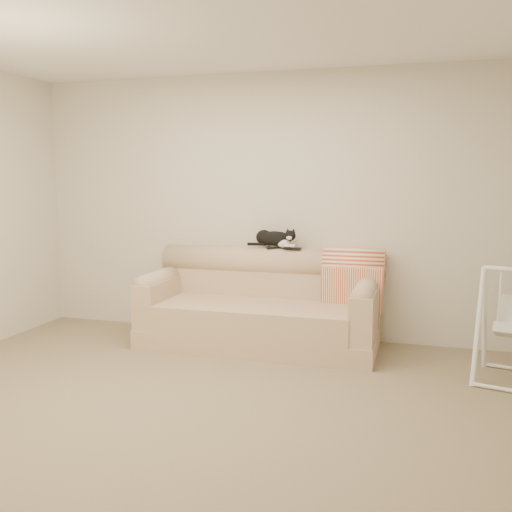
{
  "coord_description": "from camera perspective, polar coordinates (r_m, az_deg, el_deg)",
  "views": [
    {
      "loc": [
        1.42,
        -3.5,
        1.57
      ],
      "look_at": [
        0.03,
        1.27,
        0.9
      ],
      "focal_mm": 40.0,
      "sensor_mm": 36.0,
      "label": 1
    }
  ],
  "objects": [
    {
      "name": "ground_plane",
      "position": [
        4.09,
        -5.61,
        -14.9
      ],
      "size": [
        5.0,
        5.0,
        0.0
      ],
      "primitive_type": "plane",
      "color": "#756651",
      "rests_on": "ground"
    },
    {
      "name": "tuxedo_cat",
      "position": [
        5.57,
        1.88,
        1.76
      ],
      "size": [
        0.5,
        0.23,
        0.19
      ],
      "color": "black",
      "rests_on": "sofa"
    },
    {
      "name": "throw_blanket",
      "position": [
        5.44,
        9.76,
        -1.34
      ],
      "size": [
        0.57,
        0.38,
        0.58
      ],
      "color": "red",
      "rests_on": "sofa"
    },
    {
      "name": "sofa",
      "position": [
        5.45,
        0.48,
        -5.22
      ],
      "size": [
        2.2,
        0.93,
        0.9
      ],
      "color": "tan",
      "rests_on": "ground"
    },
    {
      "name": "room_shell",
      "position": [
        3.77,
        -5.91,
        7.04
      ],
      "size": [
        5.04,
        4.04,
        2.6
      ],
      "color": "beige",
      "rests_on": "ground"
    },
    {
      "name": "remote_a",
      "position": [
        5.57,
        1.96,
        0.9
      ],
      "size": [
        0.18,
        0.13,
        0.03
      ],
      "color": "black",
      "rests_on": "sofa"
    },
    {
      "name": "remote_b",
      "position": [
        5.49,
        3.67,
        0.77
      ],
      "size": [
        0.17,
        0.06,
        0.02
      ],
      "color": "black",
      "rests_on": "sofa"
    }
  ]
}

